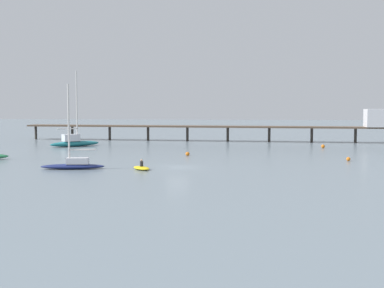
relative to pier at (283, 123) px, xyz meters
The scene contains 8 objects.
ground_plane 45.02m from the pier, 108.71° to the right, with size 400.00×400.00×0.00m, color slate.
pier is the anchor object (origin of this frame).
sailboat_navy 51.92m from the pier, 119.36° to the right, with size 7.09×2.81×9.20m.
sailboat_teal 38.71m from the pier, 157.56° to the right, with size 7.70×7.63×12.66m.
dinghy_yellow 48.55m from the pier, 111.77° to the right, with size 2.80×3.22×1.14m.
mooring_buoy_mid 32.91m from the pier, 116.88° to the right, with size 0.56×0.56×0.56m, color orange.
mooring_buoy_outer 15.34m from the pier, 68.59° to the right, with size 0.60×0.60×0.60m, color orange.
mooring_buoy_far 34.42m from the pier, 80.27° to the right, with size 0.51×0.51×0.51m, color orange.
Camera 1 is at (7.75, -57.49, 6.87)m, focal length 49.04 mm.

